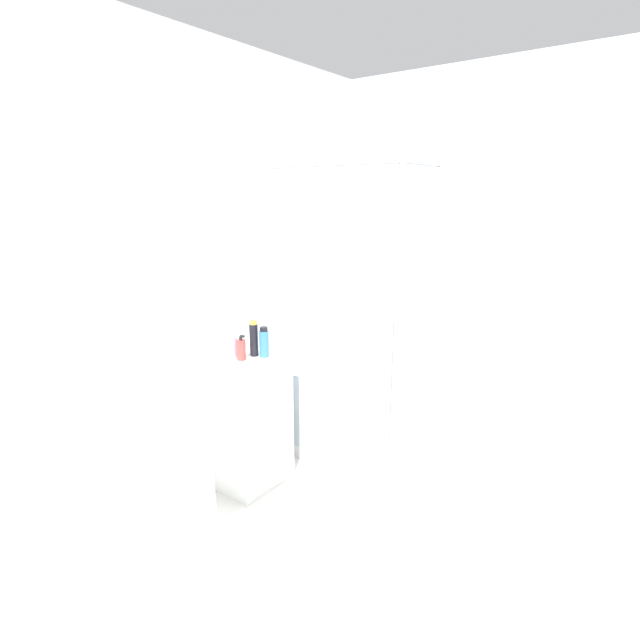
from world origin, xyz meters
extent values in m
cube|color=silver|center=(0.00, 1.70, 1.25)|extent=(6.40, 0.06, 2.50)
cube|color=silver|center=(1.70, 0.00, 1.25)|extent=(0.06, 6.40, 2.50)
cube|color=white|center=(1.20, 1.20, 0.04)|extent=(0.94, 0.94, 0.09)
cylinder|color=#B2B2B7|center=(1.65, 1.65, 0.94)|extent=(0.04, 0.04, 1.88)
cylinder|color=#B2B2B7|center=(0.75, 1.65, 0.94)|extent=(0.04, 0.04, 1.88)
cylinder|color=#B2B2B7|center=(1.65, 0.75, 0.94)|extent=(0.04, 0.04, 1.88)
cylinder|color=#B2B2B7|center=(0.75, 0.75, 0.94)|extent=(0.04, 0.04, 1.88)
cylinder|color=#B2B2B7|center=(1.20, 0.75, 1.86)|extent=(0.90, 0.04, 0.04)
cylinder|color=#B2B2B7|center=(1.20, 1.65, 1.86)|extent=(0.90, 0.04, 0.04)
cylinder|color=#B2B2B7|center=(0.75, 1.20, 1.86)|extent=(0.04, 0.90, 0.04)
cylinder|color=#B2B2B7|center=(1.65, 1.20, 1.86)|extent=(0.04, 0.90, 0.04)
cube|color=silver|center=(1.20, 0.74, 0.97)|extent=(0.87, 0.01, 1.75)
cube|color=silver|center=(0.74, 1.20, 0.97)|extent=(0.01, 0.87, 1.75)
cylinder|color=#B7BABF|center=(1.44, 1.59, 0.79)|extent=(0.02, 0.02, 1.41)
cylinder|color=#B7BABF|center=(1.44, 1.54, 1.52)|extent=(0.07, 0.07, 0.04)
cube|color=beige|center=(1.34, 0.72, 1.47)|extent=(0.38, 0.03, 0.78)
cube|color=silver|center=(0.36, 1.50, 0.39)|extent=(0.41, 0.34, 0.78)
sphere|color=gold|center=(0.36, 1.32, 0.43)|extent=(0.02, 0.02, 0.02)
cylinder|color=white|center=(-0.29, 1.19, 0.36)|extent=(0.15, 0.15, 0.71)
cylinder|color=white|center=(-0.29, 1.19, 0.79)|extent=(0.52, 0.52, 0.15)
cylinder|color=#B7BABF|center=(-0.29, 1.37, 0.93)|extent=(0.02, 0.02, 0.13)
cube|color=#B7BABF|center=(-0.29, 1.34, 0.98)|extent=(0.02, 0.07, 0.02)
cylinder|color=red|center=(0.33, 1.51, 0.84)|extent=(0.05, 0.05, 0.12)
cylinder|color=black|center=(0.33, 1.51, 0.91)|extent=(0.02, 0.02, 0.02)
cube|color=black|center=(0.33, 1.50, 0.92)|extent=(0.01, 0.03, 0.01)
cylinder|color=black|center=(0.43, 1.50, 0.88)|extent=(0.05, 0.05, 0.19)
cylinder|color=gold|center=(0.43, 1.50, 0.98)|extent=(0.04, 0.04, 0.02)
cylinder|color=#2D66A3|center=(0.45, 1.44, 0.86)|extent=(0.05, 0.05, 0.15)
cylinder|color=black|center=(0.45, 1.44, 0.95)|extent=(0.04, 0.04, 0.02)
cylinder|color=#B299C6|center=(0.33, 1.58, 0.84)|extent=(0.05, 0.05, 0.12)
cylinder|color=silver|center=(0.33, 1.58, 0.91)|extent=(0.02, 0.02, 0.02)
cube|color=silver|center=(0.33, 1.56, 0.93)|extent=(0.01, 0.03, 0.01)
camera|label=1|loc=(-1.57, -0.46, 1.68)|focal=28.00mm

